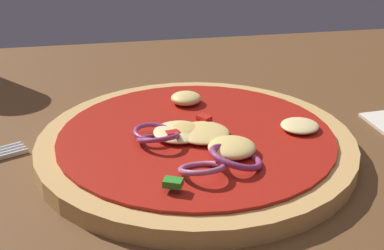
{
  "coord_description": "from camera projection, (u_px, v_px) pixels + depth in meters",
  "views": [
    {
      "loc": [
        -0.13,
        -0.41,
        0.28
      ],
      "look_at": [
        -0.04,
        0.06,
        0.06
      ],
      "focal_mm": 53.87,
      "sensor_mm": 36.0,
      "label": 1
    }
  ],
  "objects": [
    {
      "name": "pizza",
      "position": [
        197.0,
        144.0,
        0.51
      ],
      "size": [
        0.28,
        0.28,
        0.03
      ],
      "color": "tan",
      "rests_on": "dining_table"
    },
    {
      "name": "dining_table",
      "position": [
        255.0,
        190.0,
        0.5
      ],
      "size": [
        1.35,
        0.8,
        0.04
      ],
      "color": "brown",
      "rests_on": "ground"
    }
  ]
}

